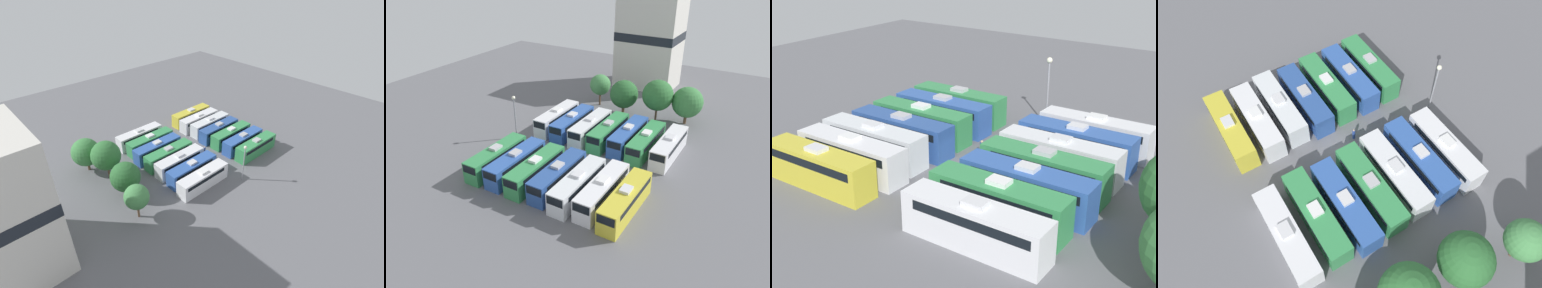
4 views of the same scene
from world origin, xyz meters
The scene contains 17 objects.
ground_plane centered at (0.00, 0.00, 0.00)m, with size 111.93×111.93×0.00m, color slate.
bus_0 centered at (-9.96, -7.82, 1.74)m, with size 2.54×10.61×3.51m.
bus_1 centered at (-6.66, -7.58, 1.74)m, with size 2.54×10.61×3.51m.
bus_2 centered at (-3.24, -7.67, 1.74)m, with size 2.54×10.61×3.51m.
bus_3 centered at (0.11, -7.34, 1.74)m, with size 2.54×10.61×3.51m.
bus_4 centered at (3.40, -7.79, 1.74)m, with size 2.54×10.61×3.51m.
bus_5 centered at (6.64, -7.35, 1.74)m, with size 2.54×10.61×3.51m.
bus_6 centered at (9.93, -7.75, 1.74)m, with size 2.54×10.61×3.51m.
bus_7 centered at (-10.01, 7.83, 1.74)m, with size 2.54×10.61×3.51m.
bus_8 centered at (-6.63, 7.39, 1.74)m, with size 2.54×10.61×3.51m.
bus_9 centered at (-3.19, 7.42, 1.74)m, with size 2.54×10.61×3.51m.
bus_10 centered at (0.05, 7.53, 1.74)m, with size 2.54×10.61×3.51m.
bus_11 centered at (3.39, 7.82, 1.74)m, with size 2.54×10.61×3.51m.
bus_12 centered at (6.58, 7.29, 1.74)m, with size 2.54×10.61×3.51m.
bus_13 centered at (10.11, 7.65, 1.74)m, with size 2.54×10.61×3.51m.
worker_person centered at (-2.59, -0.10, 0.76)m, with size 0.36×0.36×1.65m.
light_pole centered at (-13.56, 0.94, 5.03)m, with size 0.60×0.60×7.35m.
Camera 3 is at (35.42, 24.31, 20.03)m, focal length 50.00 mm.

